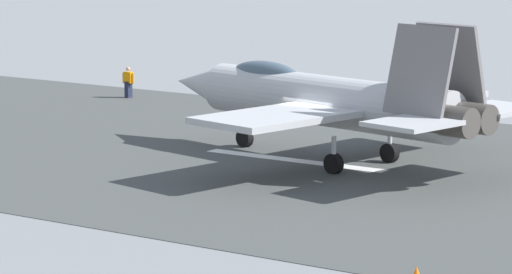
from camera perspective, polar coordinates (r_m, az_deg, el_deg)
ground_plane at (r=52.29m, az=2.37°, el=-1.10°), size 400.00×400.00×0.00m
runway_strip at (r=52.28m, az=2.38°, el=-1.09°), size 240.00×26.00×0.02m
fighter_jet at (r=52.17m, az=3.01°, el=1.60°), size 16.67×13.80×5.65m
crew_person at (r=70.32m, az=-5.39°, el=2.30°), size 0.70×0.36×1.62m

